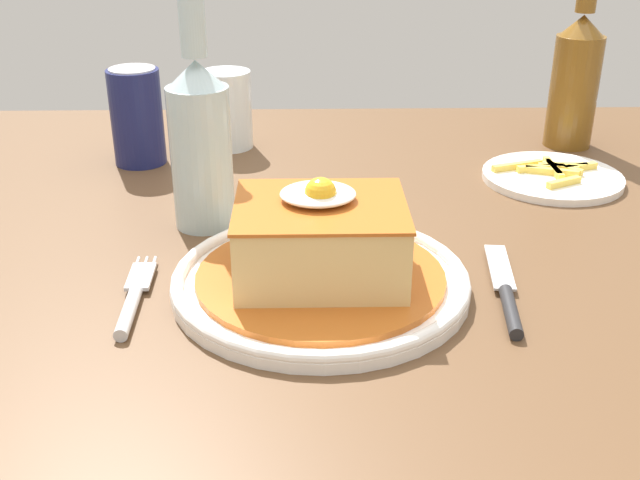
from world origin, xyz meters
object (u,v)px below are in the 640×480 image
(main_plate, at_px, (320,280))
(beer_bottle_clear, at_px, (200,135))
(knife, at_px, (507,298))
(soda_can, at_px, (137,117))
(beer_bottle_amber, at_px, (576,74))
(drinking_glass, at_px, (227,115))
(side_plate_fries, at_px, (552,176))
(fork, at_px, (133,300))

(main_plate, xyz_separation_m, beer_bottle_clear, (-0.12, 0.15, 0.09))
(main_plate, relative_size, knife, 1.63)
(soda_can, distance_m, beer_bottle_clear, 0.23)
(soda_can, xyz_separation_m, beer_bottle_amber, (0.58, 0.06, 0.04))
(drinking_glass, bearing_deg, side_plate_fries, -18.82)
(beer_bottle_clear, height_order, drinking_glass, beer_bottle_clear)
(fork, distance_m, soda_can, 0.38)
(beer_bottle_amber, relative_size, side_plate_fries, 1.56)
(soda_can, relative_size, side_plate_fries, 0.73)
(main_plate, bearing_deg, soda_can, 123.30)
(fork, height_order, soda_can, soda_can)
(soda_can, bearing_deg, drinking_glass, 29.82)
(beer_bottle_amber, relative_size, drinking_glass, 2.53)
(beer_bottle_clear, distance_m, side_plate_fries, 0.44)
(main_plate, bearing_deg, beer_bottle_amber, 49.07)
(beer_bottle_amber, xyz_separation_m, drinking_glass, (-0.47, 0.00, -0.05))
(main_plate, xyz_separation_m, beer_bottle_amber, (0.35, 0.41, 0.09))
(beer_bottle_amber, distance_m, side_plate_fries, 0.18)
(knife, height_order, soda_can, soda_can)
(beer_bottle_clear, relative_size, side_plate_fries, 1.56)
(fork, relative_size, drinking_glass, 1.35)
(drinking_glass, height_order, side_plate_fries, drinking_glass)
(fork, height_order, beer_bottle_clear, beer_bottle_clear)
(fork, xyz_separation_m, soda_can, (-0.06, 0.37, 0.06))
(beer_bottle_amber, distance_m, drinking_glass, 0.47)
(main_plate, relative_size, drinking_glass, 2.57)
(beer_bottle_clear, bearing_deg, drinking_glass, 89.56)
(drinking_glass, distance_m, side_plate_fries, 0.44)
(soda_can, distance_m, side_plate_fries, 0.53)
(beer_bottle_amber, bearing_deg, side_plate_fries, -113.75)
(main_plate, relative_size, soda_can, 2.17)
(knife, relative_size, side_plate_fries, 0.97)
(fork, relative_size, side_plate_fries, 0.83)
(main_plate, distance_m, soda_can, 0.42)
(main_plate, distance_m, drinking_glass, 0.43)
(fork, xyz_separation_m, drinking_glass, (0.05, 0.44, 0.04))
(side_plate_fries, bearing_deg, drinking_glass, 161.18)
(soda_can, bearing_deg, beer_bottle_amber, 5.87)
(fork, bearing_deg, drinking_glass, 83.96)
(beer_bottle_clear, bearing_deg, side_plate_fries, 16.47)
(main_plate, height_order, drinking_glass, drinking_glass)
(knife, relative_size, beer_bottle_clear, 0.62)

